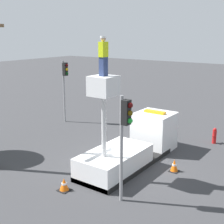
# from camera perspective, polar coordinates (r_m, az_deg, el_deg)

# --- Properties ---
(ground_plane) EXTENTS (120.00, 120.00, 0.00)m
(ground_plane) POSITION_cam_1_polar(r_m,az_deg,el_deg) (16.97, 2.55, -9.76)
(ground_plane) COLOR #38383A
(bucket_truck) EXTENTS (7.33, 2.23, 5.03)m
(bucket_truck) POSITION_cam_1_polar(r_m,az_deg,el_deg) (17.21, 3.97, -6.05)
(bucket_truck) COLOR black
(bucket_truck) RESTS_ON ground
(worker) EXTENTS (0.40, 0.26, 1.75)m
(worker) POSITION_cam_1_polar(r_m,az_deg,el_deg) (13.96, -1.59, 10.18)
(worker) COLOR navy
(worker) RESTS_ON bucket_truck
(traffic_light_pole) EXTENTS (0.34, 0.57, 4.54)m
(traffic_light_pole) POSITION_cam_1_polar(r_m,az_deg,el_deg) (12.40, 2.33, -3.02)
(traffic_light_pole) COLOR gray
(traffic_light_pole) RESTS_ON ground
(traffic_light_across) EXTENTS (0.34, 0.57, 4.87)m
(traffic_light_across) POSITION_cam_1_polar(r_m,az_deg,el_deg) (24.51, -8.61, 5.99)
(traffic_light_across) COLOR gray
(traffic_light_across) RESTS_ON ground
(fire_hydrant) EXTENTS (0.49, 0.25, 1.03)m
(fire_hydrant) POSITION_cam_1_polar(r_m,az_deg,el_deg) (21.09, 18.22, -4.15)
(fire_hydrant) COLOR red
(fire_hydrant) RESTS_ON ground
(traffic_cone_rear) EXTENTS (0.52, 0.52, 0.59)m
(traffic_cone_rear) POSITION_cam_1_polar(r_m,az_deg,el_deg) (14.55, -8.75, -13.00)
(traffic_cone_rear) COLOR black
(traffic_cone_rear) RESTS_ON ground
(traffic_cone_curbside) EXTENTS (0.48, 0.48, 0.65)m
(traffic_cone_curbside) POSITION_cam_1_polar(r_m,az_deg,el_deg) (16.50, 11.32, -9.61)
(traffic_cone_curbside) COLOR black
(traffic_cone_curbside) RESTS_ON ground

